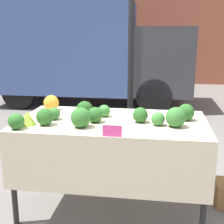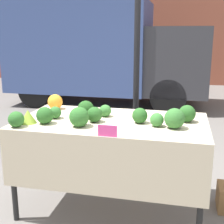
{
  "view_description": "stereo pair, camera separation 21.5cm",
  "coord_description": "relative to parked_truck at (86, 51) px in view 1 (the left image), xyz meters",
  "views": [
    {
      "loc": [
        0.41,
        -2.77,
        1.69
      ],
      "look_at": [
        0.0,
        0.0,
        0.98
      ],
      "focal_mm": 50.0,
      "sensor_mm": 36.0,
      "label": 1
    },
    {
      "loc": [
        0.62,
        -2.73,
        1.69
      ],
      "look_at": [
        0.0,
        0.0,
        0.98
      ],
      "focal_mm": 50.0,
      "sensor_mm": 36.0,
      "label": 2
    }
  ],
  "objects": [
    {
      "name": "broccoli_head_5",
      "position": [
        1.17,
        -4.72,
        -0.32
      ],
      "size": [
        0.14,
        0.14,
        0.14
      ],
      "color": "#285B23",
      "rests_on": "market_table"
    },
    {
      "name": "price_sign",
      "position": [
        1.39,
        -5.1,
        -0.34
      ],
      "size": [
        0.15,
        0.01,
        0.09
      ],
      "color": "#EF4793",
      "rests_on": "market_table"
    },
    {
      "name": "ground_plane",
      "position": [
        1.31,
        -4.63,
        -1.28
      ],
      "size": [
        40.0,
        40.0,
        0.0
      ],
      "primitive_type": "plane",
      "color": "slate"
    },
    {
      "name": "tent_pole",
      "position": [
        1.4,
        -3.72,
        -0.05
      ],
      "size": [
        0.07,
        0.07,
        2.46
      ],
      "color": "black",
      "rests_on": "ground_plane"
    },
    {
      "name": "broccoli_head_0",
      "position": [
        1.08,
        -4.89,
        -0.3
      ],
      "size": [
        0.17,
        0.17,
        0.17
      ],
      "color": "#2D6628",
      "rests_on": "market_table"
    },
    {
      "name": "parked_truck",
      "position": [
        0.0,
        0.0,
        0.0
      ],
      "size": [
        4.6,
        1.97,
        2.4
      ],
      "color": "#384C84",
      "rests_on": "ground_plane"
    },
    {
      "name": "broccoli_head_10",
      "position": [
        1.04,
        -4.56,
        -0.31
      ],
      "size": [
        0.16,
        0.16,
        0.16
      ],
      "color": "#23511E",
      "rests_on": "market_table"
    },
    {
      "name": "market_table",
      "position": [
        1.31,
        -4.7,
        -0.5
      ],
      "size": [
        1.75,
        0.97,
        0.9
      ],
      "color": "beige",
      "rests_on": "ground_plane"
    },
    {
      "name": "broccoli_head_6",
      "position": [
        1.58,
        -4.66,
        -0.32
      ],
      "size": [
        0.14,
        0.14,
        0.14
      ],
      "color": "#285B23",
      "rests_on": "market_table"
    },
    {
      "name": "broccoli_head_8",
      "position": [
        1.22,
        -4.51,
        -0.33
      ],
      "size": [
        0.12,
        0.12,
        0.12
      ],
      "color": "#387533",
      "rests_on": "market_table"
    },
    {
      "name": "broccoli_head_2",
      "position": [
        1.89,
        -4.76,
        -0.3
      ],
      "size": [
        0.18,
        0.18,
        0.18
      ],
      "color": "#336B2D",
      "rests_on": "market_table"
    },
    {
      "name": "orange_cauliflower",
      "position": [
        0.62,
        -4.33,
        -0.31
      ],
      "size": [
        0.16,
        0.16,
        0.16
      ],
      "color": "orange",
      "rests_on": "market_table"
    },
    {
      "name": "broccoli_head_9",
      "position": [
        0.56,
        -5.02,
        -0.32
      ],
      "size": [
        0.14,
        0.14,
        0.14
      ],
      "color": "#2D6628",
      "rests_on": "market_table"
    },
    {
      "name": "broccoli_head_7",
      "position": [
        1.99,
        -4.53,
        -0.31
      ],
      "size": [
        0.16,
        0.16,
        0.16
      ],
      "color": "#285B23",
      "rests_on": "market_table"
    },
    {
      "name": "broccoli_head_1",
      "position": [
        0.75,
        -4.87,
        -0.31
      ],
      "size": [
        0.15,
        0.15,
        0.15
      ],
      "color": "#285B23",
      "rests_on": "market_table"
    },
    {
      "name": "broccoli_head_4",
      "position": [
        1.74,
        -4.73,
        -0.33
      ],
      "size": [
        0.12,
        0.12,
        0.12
      ],
      "color": "#387533",
      "rests_on": "market_table"
    },
    {
      "name": "romanesco_head",
      "position": [
        0.6,
        -4.88,
        -0.33
      ],
      "size": [
        0.15,
        0.15,
        0.12
      ],
      "color": "#93B238",
      "rests_on": "market_table"
    },
    {
      "name": "broccoli_head_3",
      "position": [
        0.77,
        -4.68,
        -0.33
      ],
      "size": [
        0.12,
        0.12,
        0.12
      ],
      "color": "#336B2D",
      "rests_on": "market_table"
    }
  ]
}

